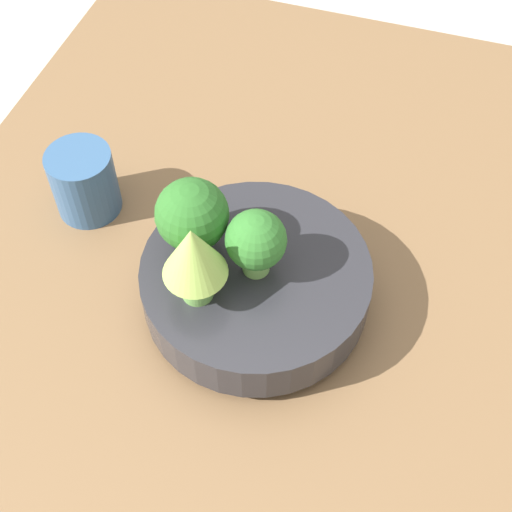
% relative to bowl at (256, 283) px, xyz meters
% --- Properties ---
extents(ground_plane, '(6.00, 6.00, 0.00)m').
position_rel_bowl_xyz_m(ground_plane, '(-0.03, 0.03, -0.08)').
color(ground_plane, '#ADA89E').
extents(table, '(1.08, 0.70, 0.05)m').
position_rel_bowl_xyz_m(table, '(-0.03, 0.03, -0.06)').
color(table, brown).
rests_on(table, ground_plane).
extents(bowl, '(0.22, 0.22, 0.06)m').
position_rel_bowl_xyz_m(bowl, '(0.00, 0.00, 0.00)').
color(bowl, '#28282D').
rests_on(bowl, table).
extents(romanesco_piece_far, '(0.06, 0.06, 0.09)m').
position_rel_bowl_xyz_m(romanesco_piece_far, '(-0.04, 0.04, 0.08)').
color(romanesco_piece_far, '#6BA34C').
rests_on(romanesco_piece_far, bowl).
extents(broccoli_floret_back, '(0.07, 0.07, 0.08)m').
position_rel_bowl_xyz_m(broccoli_floret_back, '(0.01, 0.06, 0.07)').
color(broccoli_floret_back, '#6BA34C').
rests_on(broccoli_floret_back, bowl).
extents(broccoli_floret_center, '(0.06, 0.06, 0.07)m').
position_rel_bowl_xyz_m(broccoli_floret_center, '(0.00, 0.00, 0.07)').
color(broccoli_floret_center, '#7AB256').
rests_on(broccoli_floret_center, bowl).
extents(cup, '(0.07, 0.07, 0.08)m').
position_rel_bowl_xyz_m(cup, '(0.07, 0.22, 0.00)').
color(cup, '#33567F').
rests_on(cup, table).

